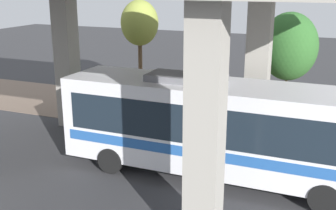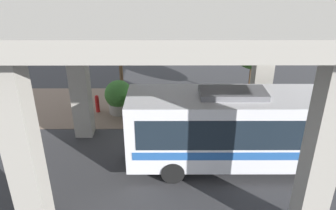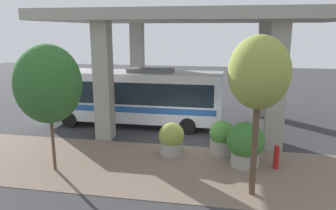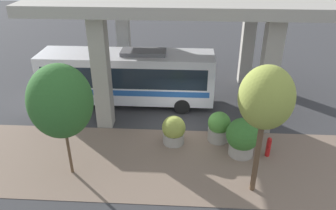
{
  "view_description": "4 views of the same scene",
  "coord_description": "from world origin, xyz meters",
  "px_view_note": "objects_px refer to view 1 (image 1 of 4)",
  "views": [
    {
      "loc": [
        17.29,
        7.63,
        7.01
      ],
      "look_at": [
        -0.36,
        0.34,
        1.33
      ],
      "focal_mm": 45.0,
      "sensor_mm": 36.0,
      "label": 1
    },
    {
      "loc": [
        16.04,
        -0.16,
        9.01
      ],
      "look_at": [
        1.02,
        -0.12,
        1.97
      ],
      "focal_mm": 35.0,
      "sensor_mm": 36.0,
      "label": 2
    },
    {
      "loc": [
        -16.55,
        -2.2,
        6.1
      ],
      "look_at": [
        -0.55,
        0.77,
        2.36
      ],
      "focal_mm": 35.0,
      "sensor_mm": 36.0,
      "label": 3
    },
    {
      "loc": [
        -16.32,
        -0.12,
        10.31
      ],
      "look_at": [
        0.48,
        0.87,
        1.44
      ],
      "focal_mm": 35.0,
      "sensor_mm": 36.0,
      "label": 4
    }
  ],
  "objects_px": {
    "planter_front": "(129,106)",
    "planter_back": "(177,111)",
    "bus": "(215,124)",
    "fire_hydrant": "(101,100)",
    "street_tree_far": "(289,47)",
    "street_tree_near": "(140,24)",
    "planter_middle": "(122,94)"
  },
  "relations": [
    {
      "from": "planter_middle",
      "to": "street_tree_near",
      "type": "height_order",
      "value": "street_tree_near"
    },
    {
      "from": "street_tree_near",
      "to": "street_tree_far",
      "type": "bearing_deg",
      "value": 85.31
    },
    {
      "from": "street_tree_near",
      "to": "bus",
      "type": "bearing_deg",
      "value": 40.54
    },
    {
      "from": "bus",
      "to": "planter_back",
      "type": "xyz_separation_m",
      "value": [
        -4.65,
        -3.26,
        -1.24
      ]
    },
    {
      "from": "planter_front",
      "to": "planter_back",
      "type": "bearing_deg",
      "value": 99.62
    },
    {
      "from": "planter_back",
      "to": "street_tree_near",
      "type": "relative_size",
      "value": 0.27
    },
    {
      "from": "planter_back",
      "to": "bus",
      "type": "bearing_deg",
      "value": 35.07
    },
    {
      "from": "street_tree_far",
      "to": "bus",
      "type": "bearing_deg",
      "value": -11.64
    },
    {
      "from": "planter_front",
      "to": "planter_middle",
      "type": "distance_m",
      "value": 1.68
    },
    {
      "from": "fire_hydrant",
      "to": "street_tree_near",
      "type": "xyz_separation_m",
      "value": [
        -2.59,
        1.2,
        4.03
      ]
    },
    {
      "from": "bus",
      "to": "fire_hydrant",
      "type": "xyz_separation_m",
      "value": [
        -5.57,
        -8.18,
        -1.46
      ]
    },
    {
      "from": "bus",
      "to": "fire_hydrant",
      "type": "distance_m",
      "value": 10.0
    },
    {
      "from": "planter_back",
      "to": "street_tree_far",
      "type": "height_order",
      "value": "street_tree_far"
    },
    {
      "from": "street_tree_near",
      "to": "street_tree_far",
      "type": "relative_size",
      "value": 1.07
    },
    {
      "from": "bus",
      "to": "street_tree_near",
      "type": "xyz_separation_m",
      "value": [
        -8.15,
        -6.97,
        2.57
      ]
    },
    {
      "from": "bus",
      "to": "fire_hydrant",
      "type": "relative_size",
      "value": 9.92
    },
    {
      "from": "fire_hydrant",
      "to": "planter_middle",
      "type": "xyz_separation_m",
      "value": [
        0.07,
        1.37,
        0.48
      ]
    },
    {
      "from": "fire_hydrant",
      "to": "street_tree_near",
      "type": "height_order",
      "value": "street_tree_near"
    },
    {
      "from": "bus",
      "to": "planter_back",
      "type": "relative_size",
      "value": 6.89
    },
    {
      "from": "bus",
      "to": "street_tree_far",
      "type": "relative_size",
      "value": 2.02
    },
    {
      "from": "bus",
      "to": "street_tree_far",
      "type": "bearing_deg",
      "value": 168.36
    },
    {
      "from": "fire_hydrant",
      "to": "planter_middle",
      "type": "bearing_deg",
      "value": 87.14
    },
    {
      "from": "street_tree_far",
      "to": "planter_front",
      "type": "bearing_deg",
      "value": -66.05
    },
    {
      "from": "planter_back",
      "to": "street_tree_near",
      "type": "bearing_deg",
      "value": -133.37
    },
    {
      "from": "street_tree_near",
      "to": "street_tree_far",
      "type": "distance_m",
      "value": 8.57
    },
    {
      "from": "fire_hydrant",
      "to": "planter_front",
      "type": "relative_size",
      "value": 0.65
    },
    {
      "from": "planter_front",
      "to": "planter_middle",
      "type": "bearing_deg",
      "value": -139.59
    },
    {
      "from": "planter_front",
      "to": "street_tree_far",
      "type": "distance_m",
      "value": 8.5
    },
    {
      "from": "fire_hydrant",
      "to": "planter_front",
      "type": "xyz_separation_m",
      "value": [
        1.34,
        2.45,
        0.29
      ]
    },
    {
      "from": "planter_back",
      "to": "fire_hydrant",
      "type": "bearing_deg",
      "value": -100.59
    },
    {
      "from": "planter_middle",
      "to": "planter_front",
      "type": "bearing_deg",
      "value": 40.41
    },
    {
      "from": "street_tree_near",
      "to": "planter_front",
      "type": "bearing_deg",
      "value": 17.57
    }
  ]
}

